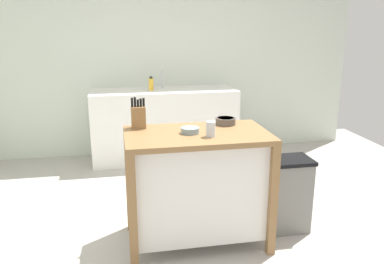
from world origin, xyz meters
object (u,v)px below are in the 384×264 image
object	(u,v)px
kitchen_island	(197,182)
bottle_hand_soap	(151,84)
trash_bin	(287,194)
sink_faucet	(162,79)
bowl_ceramic_wide	(226,121)
drinking_cup	(211,129)
bowl_ceramic_small	(190,130)
knife_block	(138,116)

from	to	relation	value
kitchen_island	bottle_hand_soap	world-z (taller)	bottle_hand_soap
trash_bin	bottle_hand_soap	xyz separation A→B (m)	(-0.94, 1.99, 0.65)
sink_faucet	bowl_ceramic_wide	bearing A→B (deg)	-81.99
bowl_ceramic_wide	drinking_cup	xyz separation A→B (m)	(-0.20, -0.32, 0.03)
drinking_cup	bowl_ceramic_small	bearing A→B (deg)	137.70
knife_block	bowl_ceramic_small	bearing A→B (deg)	-31.56
bowl_ceramic_wide	bottle_hand_soap	size ratio (longest dim) A/B	0.95
bowl_ceramic_wide	trash_bin	bearing A→B (deg)	-17.13
kitchen_island	bowl_ceramic_wide	distance (m)	0.55
knife_block	trash_bin	world-z (taller)	knife_block
kitchen_island	bowl_ceramic_small	world-z (taller)	bowl_ceramic_small
knife_block	sink_faucet	distance (m)	2.01
knife_block	drinking_cup	bearing A→B (deg)	-34.66
kitchen_island	sink_faucet	world-z (taller)	sink_faucet
kitchen_island	drinking_cup	distance (m)	0.48
sink_faucet	kitchen_island	bearing A→B (deg)	-89.91
knife_block	drinking_cup	distance (m)	0.60
kitchen_island	bowl_ceramic_wide	size ratio (longest dim) A/B	6.69
bowl_ceramic_small	drinking_cup	world-z (taller)	drinking_cup
trash_bin	sink_faucet	xyz separation A→B (m)	(-0.78, 2.14, 0.69)
knife_block	sink_faucet	size ratio (longest dim) A/B	1.11
sink_faucet	bottle_hand_soap	world-z (taller)	sink_faucet
knife_block	trash_bin	distance (m)	1.39
drinking_cup	sink_faucet	distance (m)	2.31
sink_faucet	knife_block	bearing A→B (deg)	-101.99
kitchen_island	drinking_cup	world-z (taller)	drinking_cup
bowl_ceramic_wide	sink_faucet	size ratio (longest dim) A/B	0.73
drinking_cup	sink_faucet	xyz separation A→B (m)	(-0.08, 2.31, 0.04)
kitchen_island	sink_faucet	xyz separation A→B (m)	(-0.00, 2.18, 0.50)
kitchen_island	drinking_cup	size ratio (longest dim) A/B	9.65
bowl_ceramic_wide	trash_bin	world-z (taller)	bowl_ceramic_wide
trash_bin	sink_faucet	world-z (taller)	sink_faucet
sink_faucet	bottle_hand_soap	bearing A→B (deg)	-136.28
sink_faucet	bowl_ceramic_small	bearing A→B (deg)	-91.33
bowl_ceramic_wide	knife_block	bearing A→B (deg)	178.16
kitchen_island	knife_block	world-z (taller)	knife_block
kitchen_island	sink_faucet	size ratio (longest dim) A/B	4.91
drinking_cup	bottle_hand_soap	distance (m)	2.17
kitchen_island	bottle_hand_soap	size ratio (longest dim) A/B	6.34
knife_block	drinking_cup	size ratio (longest dim) A/B	2.18
trash_bin	bottle_hand_soap	bearing A→B (deg)	115.24
trash_bin	bowl_ceramic_small	bearing A→B (deg)	-176.76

